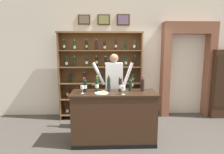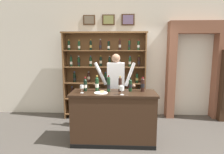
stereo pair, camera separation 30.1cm
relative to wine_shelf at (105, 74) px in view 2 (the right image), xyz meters
name	(u,v)px [view 2 (the right image)]	position (x,y,z in m)	size (l,w,h in m)	color
ground_plane	(118,142)	(0.37, -1.38, -1.20)	(14.00, 14.00, 0.02)	#47423D
back_wall	(119,56)	(0.37, 0.34, 0.48)	(12.00, 0.19, 3.33)	silver
wine_shelf	(105,74)	(0.00, 0.00, 0.00)	(2.19, 0.34, 2.28)	brown
archway_doorway	(193,65)	(2.38, 0.21, 0.24)	(1.43, 0.45, 2.56)	brown
tasting_counter	(113,117)	(0.29, -1.38, -0.67)	(1.66, 0.61, 1.03)	#382316
shopkeeper	(116,84)	(0.32, -0.76, -0.11)	(0.95, 0.22, 1.75)	#2D3347
tasting_bottle_vin_santo	(85,85)	(-0.27, -1.31, -0.03)	(0.07, 0.07, 0.29)	black
tasting_bottle_prosecco	(97,84)	(-0.04, -1.29, -0.02)	(0.07, 0.07, 0.31)	#19381E
tasting_bottle_bianco	(109,84)	(0.19, -1.32, -0.01)	(0.07, 0.07, 0.32)	black
tasting_bottle_chianti	(120,84)	(0.42, -1.31, -0.02)	(0.07, 0.07, 0.31)	black
tasting_bottle_rosso	(130,85)	(0.62, -1.28, -0.03)	(0.07, 0.07, 0.28)	black
tasting_bottle_riserva	(143,84)	(0.86, -1.29, -0.02)	(0.08, 0.08, 0.29)	black
wine_glass_left	(82,87)	(-0.31, -1.47, -0.05)	(0.07, 0.07, 0.15)	silver
wine_glass_right	(122,89)	(0.45, -1.58, -0.04)	(0.08, 0.08, 0.16)	silver
cheese_plate	(101,93)	(0.06, -1.47, -0.15)	(0.26, 0.26, 0.04)	white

